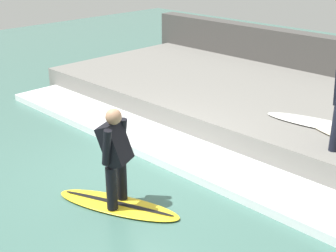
# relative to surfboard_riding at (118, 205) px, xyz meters

# --- Properties ---
(ground_plane) EXTENTS (28.00, 28.00, 0.00)m
(ground_plane) POSITION_rel_surfboard_riding_xyz_m (0.85, 0.49, -0.03)
(ground_plane) COLOR #426B60
(concrete_ledge) EXTENTS (4.40, 10.60, 0.54)m
(concrete_ledge) POSITION_rel_surfboard_riding_xyz_m (4.68, 0.49, 0.24)
(concrete_ledge) COLOR slate
(concrete_ledge) RESTS_ON ground_plane
(back_wall) EXTENTS (0.50, 11.13, 1.44)m
(back_wall) POSITION_rel_surfboard_riding_xyz_m (7.13, 0.49, 0.69)
(back_wall) COLOR #474442
(back_wall) RESTS_ON ground_plane
(wave_foam_crest) EXTENTS (1.14, 10.07, 0.15)m
(wave_foam_crest) POSITION_rel_surfboard_riding_xyz_m (1.91, 0.49, 0.04)
(wave_foam_crest) COLOR white
(wave_foam_crest) RESTS_ON ground_plane
(surfboard_riding) EXTENTS (1.23, 2.02, 0.07)m
(surfboard_riding) POSITION_rel_surfboard_riding_xyz_m (0.00, 0.00, 0.00)
(surfboard_riding) COLOR yellow
(surfboard_riding) RESTS_ON ground_plane
(surfer_riding) EXTENTS (0.53, 0.53, 1.48)m
(surfer_riding) POSITION_rel_surfboard_riding_xyz_m (0.00, -0.00, 0.85)
(surfer_riding) COLOR black
(surfer_riding) RESTS_ON surfboard_riding
(surfboard_spare) EXTENTS (0.89, 2.11, 0.06)m
(surfboard_spare) POSITION_rel_surfboard_riding_xyz_m (3.80, -1.18, 0.54)
(surfboard_spare) COLOR white
(surfboard_spare) RESTS_ON concrete_ledge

